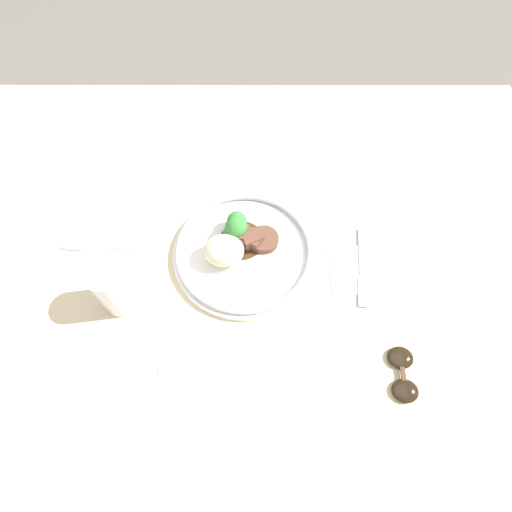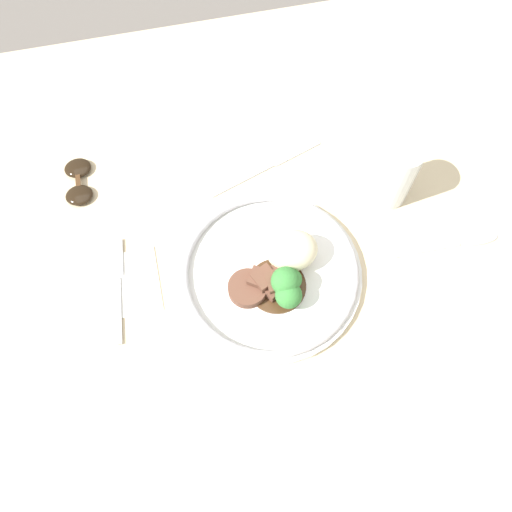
{
  "view_description": "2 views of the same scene",
  "coord_description": "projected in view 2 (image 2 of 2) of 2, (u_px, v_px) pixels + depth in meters",
  "views": [
    {
      "loc": [
        -0.04,
        0.35,
        0.73
      ],
      "look_at": [
        -0.04,
        -0.0,
        0.09
      ],
      "focal_mm": 28.0,
      "sensor_mm": 36.0,
      "label": 1
    },
    {
      "loc": [
        -0.1,
        -0.32,
        0.74
      ],
      "look_at": [
        -0.03,
        -0.02,
        0.08
      ],
      "focal_mm": 35.0,
      "sensor_mm": 36.0,
      "label": 2
    }
  ],
  "objects": [
    {
      "name": "ground_plane",
      "position": [
        272.0,
        263.0,
        0.81
      ],
      "size": [
        8.0,
        8.0,
        0.0
      ],
      "primitive_type": "plane",
      "color": "#5B5651"
    },
    {
      "name": "dining_table",
      "position": [
        273.0,
        258.0,
        0.8
      ],
      "size": [
        1.39,
        1.07,
        0.04
      ],
      "color": "beige",
      "rests_on": "ground"
    },
    {
      "name": "napkin",
      "position": [
        118.0,
        286.0,
        0.75
      ],
      "size": [
        0.13,
        0.11,
        0.0
      ],
      "color": "silver",
      "rests_on": "dining_table"
    },
    {
      "name": "plate",
      "position": [
        273.0,
        272.0,
        0.74
      ],
      "size": [
        0.28,
        0.28,
        0.07
      ],
      "color": "white",
      "rests_on": "dining_table"
    },
    {
      "name": "juice_glass",
      "position": [
        394.0,
        175.0,
        0.78
      ],
      "size": [
        0.06,
        0.06,
        0.12
      ],
      "color": "#F4AD19",
      "rests_on": "dining_table"
    },
    {
      "name": "fork",
      "position": [
        118.0,
        279.0,
        0.76
      ],
      "size": [
        0.03,
        0.17,
        0.0
      ],
      "rotation": [
        0.0,
        0.0,
        1.48
      ],
      "color": "#ADADB2",
      "rests_on": "napkin"
    },
    {
      "name": "knife",
      "position": [
        271.0,
        166.0,
        0.85
      ],
      "size": [
        0.2,
        0.08,
        0.0
      ],
      "rotation": [
        0.0,
        0.0,
        0.32
      ],
      "color": "#ADADB2",
      "rests_on": "dining_table"
    },
    {
      "name": "spoon",
      "position": [
        467.0,
        242.0,
        0.79
      ],
      "size": [
        0.17,
        0.02,
        0.01
      ],
      "rotation": [
        0.0,
        0.0,
        -0.02
      ],
      "color": "#ADADB2",
      "rests_on": "dining_table"
    },
    {
      "name": "sunglasses",
      "position": [
        78.0,
        181.0,
        0.83
      ],
      "size": [
        0.05,
        0.1,
        0.01
      ],
      "rotation": [
        0.0,
        0.0,
        -0.03
      ],
      "color": "black",
      "rests_on": "dining_table"
    }
  ]
}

